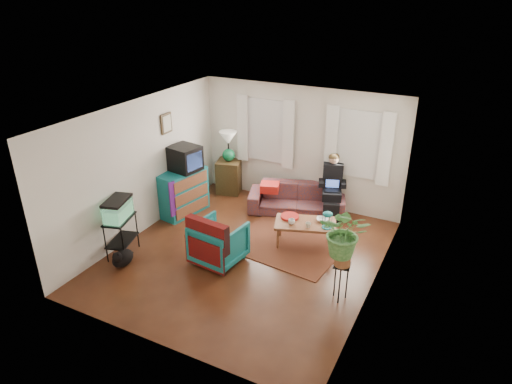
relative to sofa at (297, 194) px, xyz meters
The scene contains 31 objects.
floor 2.09m from the sofa, 93.84° to the right, with size 4.50×5.00×0.01m, color #4F2B14.
ceiling 3.01m from the sofa, 93.84° to the right, with size 4.50×5.00×0.01m, color white.
wall_back 1.02m from the sofa, 107.00° to the left, with size 4.50×0.01×2.60m, color silver.
wall_front 4.64m from the sofa, 91.73° to the right, with size 4.50×0.01×2.60m, color silver.
wall_left 3.27m from the sofa, 139.35° to the right, with size 0.01×5.00×2.60m, color silver.
wall_right 3.08m from the sofa, 44.14° to the right, with size 0.01×5.00×2.60m, color silver.
window_left 1.55m from the sofa, 155.36° to the left, with size 1.08×0.04×1.38m, color white.
window_right 1.66m from the sofa, 21.13° to the left, with size 1.08×0.04×1.38m, color white.
curtains_left 1.53m from the sofa, 159.53° to the left, with size 1.36×0.06×1.50m, color white.
curtains_right 1.64m from the sofa, 17.46° to the left, with size 1.36×0.06×1.50m, color white.
picture_frame 3.07m from the sofa, 152.97° to the right, with size 0.04×0.32×0.40m, color #3D2616.
area_rug 1.47m from the sofa, 74.64° to the right, with size 2.00×1.60×0.01m, color brown.
sofa is the anchor object (origin of this frame).
seated_person 0.76m from the sofa, 19.09° to the left, with size 0.50×0.62×1.20m, color black, non-canonical shape.
side_table 1.80m from the sofa, behind, with size 0.53×0.53×0.77m, color #3D2A16.
table_lamp 1.94m from the sofa, behind, with size 0.40×0.40×0.71m, color white, non-canonical shape.
dresser 2.42m from the sofa, 151.55° to the right, with size 0.53×1.06×0.96m, color #136A72.
crt_tv 2.48m from the sofa, 153.25° to the right, with size 0.58×0.53×0.51m, color black.
aquarium_stand 3.70m from the sofa, 125.34° to the right, with size 0.37×0.65×0.73m, color black.
aquarium 3.73m from the sofa, 125.34° to the right, with size 0.33×0.60×0.38m, color #7FD899.
black_cat 3.81m from the sofa, 119.71° to the right, with size 0.29×0.44×0.38m, color black.
armchair 2.45m from the sofa, 101.37° to the right, with size 0.80×0.75×0.82m, color #125E6F.
serape_throw 2.77m from the sofa, 100.83° to the right, with size 0.83×0.19×0.68m, color #9E0A0A.
coffee_table 1.38m from the sofa, 61.07° to the right, with size 1.12×0.61×0.46m, color brown.
cup_a 1.45m from the sofa, 71.70° to the right, with size 0.13×0.13×0.10m, color white.
cup_b 1.56m from the sofa, 60.36° to the right, with size 0.10×0.10×0.10m, color beige.
bowl 1.36m from the sofa, 47.53° to the right, with size 0.22×0.22×0.05m, color white.
snack_tray 1.20m from the sofa, 74.31° to the right, with size 0.35×0.35×0.04m, color #B21414.
birdcage 1.64m from the sofa, 48.44° to the right, with size 0.18×0.18×0.33m, color #115B6B, non-canonical shape.
plant_stand 3.04m from the sofa, 54.99° to the right, with size 0.27×0.27×0.63m, color black.
potted_plant 3.11m from the sofa, 54.99° to the right, with size 0.72×0.62×0.80m, color #599947.
Camera 1 is at (3.33, -6.17, 4.50)m, focal length 32.00 mm.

